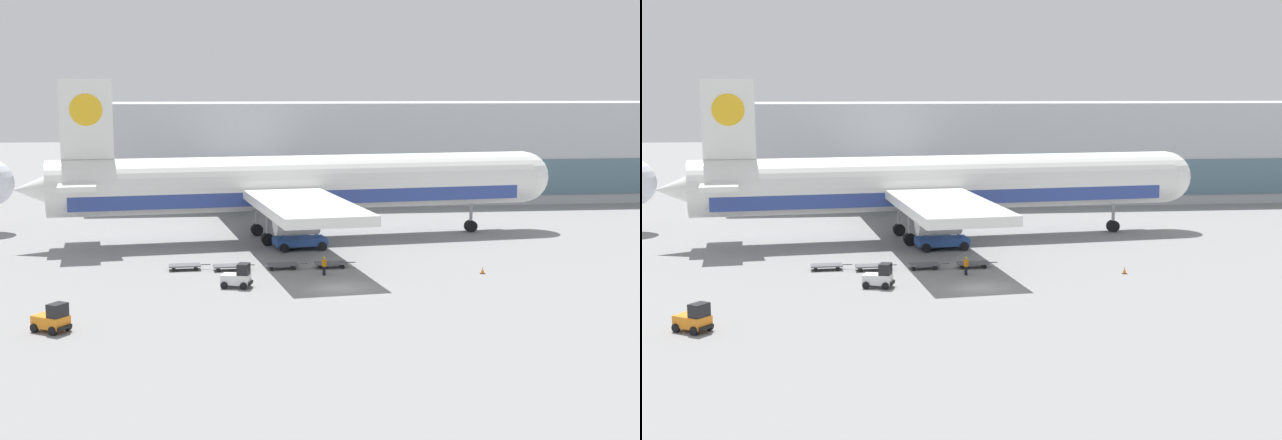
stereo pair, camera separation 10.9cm
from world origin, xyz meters
The scene contains 12 objects.
ground_plane centered at (0.00, 0.00, 0.00)m, with size 400.00×400.00×0.00m, color gray.
terminal_building centered at (17.97, 56.92, 6.99)m, with size 90.00×18.20×14.00m.
airplane_main centered at (-1.60, 23.82, 5.84)m, with size 57.96×48.62×17.00m.
scissor_lift_loader centered at (-1.42, 17.89, 1.83)m, with size 5.53×3.92×4.66m.
baggage_tug_foreground centered at (-8.15, 1.16, 0.88)m, with size 2.72×2.16×2.00m.
baggage_tug_mid centered at (-20.84, -10.70, 0.88)m, with size 2.81×2.61×2.00m.
baggage_dolly_lead centered at (-12.67, 8.78, 0.39)m, with size 3.74×1.68×0.48m.
baggage_dolly_second centered at (-8.72, 8.13, 0.39)m, with size 3.74×1.68×0.48m.
baggage_dolly_third centered at (-3.98, 8.14, 0.39)m, with size 3.74×1.68×0.48m.
baggage_dolly_trail centered at (0.44, 8.19, 0.39)m, with size 3.74×1.68×0.48m.
ground_crew_near centered at (-0.58, 4.99, 0.97)m, with size 0.38×0.49×1.66m.
traffic_cone_near centered at (13.29, 3.98, 0.31)m, with size 0.40×0.40×0.64m.
Camera 1 is at (-10.07, -70.17, 16.23)m, focal length 50.00 mm.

